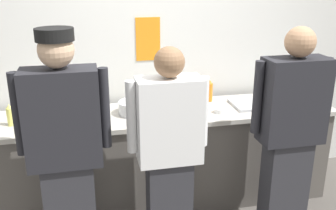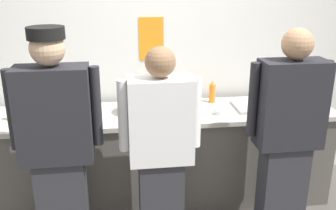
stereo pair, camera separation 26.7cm
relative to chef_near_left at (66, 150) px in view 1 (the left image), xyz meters
name	(u,v)px [view 1 (the left image)]	position (x,y,z in m)	size (l,w,h in m)	color
wall_back	(153,52)	(0.81, 1.16, 0.40)	(4.84, 0.11, 2.67)	silver
prep_counter	(163,157)	(0.81, 0.69, -0.48)	(3.08, 0.66, 0.89)	#56514C
chef_near_left	(66,150)	(0.00, 0.00, 0.00)	(0.62, 0.24, 1.74)	#2D2D33
chef_center	(169,151)	(0.71, 0.01, -0.09)	(0.59, 0.24, 1.60)	#2D2D33
chef_far_right	(290,131)	(1.67, 0.02, -0.03)	(0.62, 0.24, 1.70)	#2D2D33
plate_stack_front	(188,106)	(1.05, 0.72, -0.01)	(0.20, 0.20, 0.06)	white
plate_stack_rear	(83,120)	(0.12, 0.55, -0.01)	(0.20, 0.20, 0.07)	white
mixing_bowl_steel	(136,107)	(0.58, 0.70, 0.01)	(0.31, 0.31, 0.11)	#B7BABF
sheet_tray	(261,103)	(1.74, 0.68, -0.03)	(0.53, 0.34, 0.02)	#B7BABF
squeeze_bottle_primary	(154,98)	(0.75, 0.81, 0.06)	(0.05, 0.05, 0.20)	#E5E066
squeeze_bottle_secondary	(10,115)	(-0.45, 0.65, 0.04)	(0.05, 0.05, 0.18)	#E5E066
squeeze_bottle_spare	(210,91)	(1.31, 0.89, 0.06)	(0.06, 0.06, 0.21)	orange
ramekin_green_sauce	(220,110)	(1.29, 0.56, -0.02)	(0.10, 0.10, 0.04)	white
ramekin_yellow_sauce	(190,114)	(1.01, 0.53, -0.02)	(0.10, 0.10, 0.04)	white
deli_cup	(161,112)	(0.76, 0.56, 0.00)	(0.09, 0.09, 0.09)	white
chefs_knife	(33,123)	(-0.28, 0.64, -0.04)	(0.27, 0.03, 0.02)	#B7BABF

